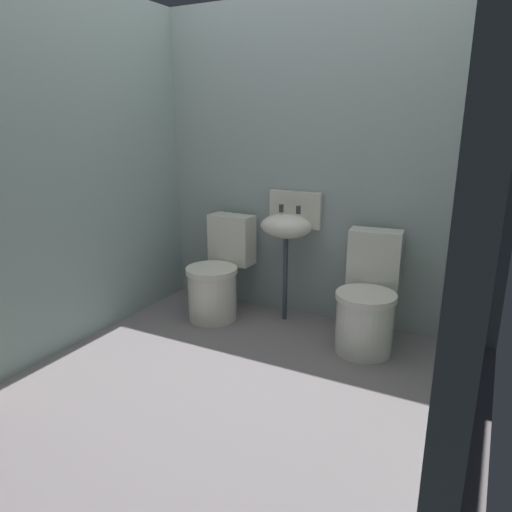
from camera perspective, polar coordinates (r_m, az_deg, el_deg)
ground_plane at (r=3.00m, az=-2.60°, el=-15.10°), size 2.83×2.67×0.08m
wall_back at (r=3.65m, az=6.68°, el=10.90°), size 2.83×0.10×2.37m
wall_left at (r=3.47m, az=-20.66°, el=9.71°), size 0.10×2.47×2.37m
wall_right at (r=2.33m, az=26.53°, el=6.37°), size 0.10×2.47×2.37m
toilet_left at (r=3.74m, az=-4.60°, el=-2.49°), size 0.41×0.60×0.78m
toilet_right at (r=3.30m, az=13.35°, el=-5.51°), size 0.44×0.63×0.78m
sink at (r=3.55m, az=3.85°, el=3.78°), size 0.42×0.35×0.99m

